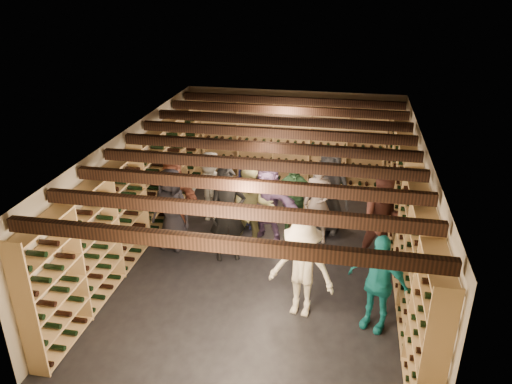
{
  "coord_description": "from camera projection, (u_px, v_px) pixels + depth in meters",
  "views": [
    {
      "loc": [
        1.39,
        -8.4,
        5.21
      ],
      "look_at": [
        -0.25,
        0.2,
        1.27
      ],
      "focal_mm": 35.0,
      "sensor_mm": 36.0,
      "label": 1
    }
  ],
  "objects": [
    {
      "name": "person_0",
      "position": [
        172.0,
        209.0,
        9.87
      ],
      "size": [
        0.9,
        0.66,
        1.69
      ],
      "primitive_type": "imported",
      "rotation": [
        0.0,
        0.0,
        -0.16
      ],
      "color": "black",
      "rests_on": "ground"
    },
    {
      "name": "person_3",
      "position": [
        302.0,
        269.0,
        7.91
      ],
      "size": [
        1.18,
        0.82,
        1.67
      ],
      "primitive_type": "imported",
      "rotation": [
        0.0,
        0.0,
        -0.2
      ],
      "color": "beige",
      "rests_on": "ground"
    },
    {
      "name": "person_2",
      "position": [
        252.0,
        210.0,
        9.72
      ],
      "size": [
        1.05,
        0.93,
        1.8
      ],
      "primitive_type": "imported",
      "rotation": [
        0.0,
        0.0,
        0.33
      ],
      "color": "brown",
      "rests_on": "ground"
    },
    {
      "name": "person_8",
      "position": [
        384.0,
        222.0,
        9.19
      ],
      "size": [
        0.98,
        0.81,
        1.86
      ],
      "primitive_type": "imported",
      "rotation": [
        0.0,
        0.0,
        0.12
      ],
      "color": "#48241E",
      "rests_on": "ground"
    },
    {
      "name": "wine_rack_back",
      "position": [
        292.0,
        143.0,
        12.89
      ],
      "size": [
        4.7,
        0.3,
        2.15
      ],
      "color": "tan",
      "rests_on": "ground"
    },
    {
      "name": "walls",
      "position": [
        267.0,
        200.0,
        9.4
      ],
      "size": [
        5.52,
        8.02,
        2.4
      ],
      "color": "tan",
      "rests_on": "ground"
    },
    {
      "name": "person_6",
      "position": [
        248.0,
        193.0,
        10.74
      ],
      "size": [
        0.85,
        0.63,
        1.57
      ],
      "primitive_type": "imported",
      "rotation": [
        0.0,
        0.0,
        -0.19
      ],
      "color": "#1D1F4D",
      "rests_on": "ground"
    },
    {
      "name": "person_1",
      "position": [
        228.0,
        214.0,
        9.43
      ],
      "size": [
        0.81,
        0.66,
        1.9
      ],
      "primitive_type": "imported",
      "rotation": [
        0.0,
        0.0,
        0.35
      ],
      "color": "black",
      "rests_on": "ground"
    },
    {
      "name": "wine_rack_right",
      "position": [
        407.0,
        218.0,
        9.02
      ],
      "size": [
        0.32,
        7.5,
        2.15
      ],
      "color": "tan",
      "rests_on": "ground"
    },
    {
      "name": "person_7",
      "position": [
        318.0,
        203.0,
        10.08
      ],
      "size": [
        0.64,
        0.43,
        1.72
      ],
      "primitive_type": "imported",
      "rotation": [
        0.0,
        0.0,
        0.03
      ],
      "color": "gray",
      "rests_on": "ground"
    },
    {
      "name": "wine_rack_left",
      "position": [
        139.0,
        196.0,
        9.89
      ],
      "size": [
        0.32,
        7.5,
        2.15
      ],
      "color": "tan",
      "rests_on": "ground"
    },
    {
      "name": "person_5",
      "position": [
        173.0,
        193.0,
        10.71
      ],
      "size": [
        1.53,
        0.95,
        1.58
      ],
      "primitive_type": "imported",
      "rotation": [
        0.0,
        0.0,
        -0.36
      ],
      "color": "brown",
      "rests_on": "ground"
    },
    {
      "name": "person_4",
      "position": [
        377.0,
        282.0,
        7.62
      ],
      "size": [
        1.04,
        0.77,
        1.64
      ],
      "primitive_type": "imported",
      "rotation": [
        0.0,
        0.0,
        -0.44
      ],
      "color": "teal",
      "rests_on": "ground"
    },
    {
      "name": "person_12",
      "position": [
        329.0,
        190.0,
        10.49
      ],
      "size": [
        1.01,
        0.74,
        1.88
      ],
      "primitive_type": "imported",
      "rotation": [
        0.0,
        0.0,
        -0.17
      ],
      "color": "#303236",
      "rests_on": "ground"
    },
    {
      "name": "person_11",
      "position": [
        267.0,
        202.0,
        10.16
      ],
      "size": [
        1.64,
        1.03,
        1.69
      ],
      "primitive_type": "imported",
      "rotation": [
        0.0,
        0.0,
        -0.37
      ],
      "color": "slate",
      "rests_on": "ground"
    },
    {
      "name": "person_9",
      "position": [
        211.0,
        187.0,
        10.98
      ],
      "size": [
        1.04,
        0.6,
        1.6
      ],
      "primitive_type": "imported",
      "rotation": [
        0.0,
        0.0,
        -0.01
      ],
      "color": "#A2A295",
      "rests_on": "ground"
    },
    {
      "name": "ceiling_joists",
      "position": [
        267.0,
        147.0,
        8.97
      ],
      "size": [
        5.4,
        7.12,
        0.18
      ],
      "color": "black",
      "rests_on": "ground"
    },
    {
      "name": "person_10",
      "position": [
        293.0,
        199.0,
        10.29
      ],
      "size": [
        1.03,
        0.51,
        1.69
      ],
      "primitive_type": "imported",
      "rotation": [
        0.0,
        0.0,
        0.1
      ],
      "color": "#2A532F",
      "rests_on": "ground"
    },
    {
      "name": "ceiling",
      "position": [
        267.0,
        140.0,
        8.91
      ],
      "size": [
        5.5,
        8.0,
        0.01
      ],
      "primitive_type": "cube",
      "color": "beige",
      "rests_on": "walls"
    },
    {
      "name": "crate_stack_right",
      "position": [
        315.0,
        213.0,
        11.02
      ],
      "size": [
        0.59,
        0.51,
        0.51
      ],
      "rotation": [
        0.0,
        0.0,
        0.43
      ],
      "color": "tan",
      "rests_on": "ground"
    },
    {
      "name": "crate_stack_left",
      "position": [
        239.0,
        208.0,
        11.06
      ],
      "size": [
        0.53,
        0.38,
        0.68
      ],
      "rotation": [
        0.0,
        0.0,
        -0.1
      ],
      "color": "tan",
      "rests_on": "ground"
    },
    {
      "name": "ground",
      "position": [
        266.0,
        255.0,
        9.9
      ],
      "size": [
        8.0,
        8.0,
        0.0
      ],
      "primitive_type": "plane",
      "color": "black",
      "rests_on": "ground"
    },
    {
      "name": "crate_loose",
      "position": [
        301.0,
        224.0,
        10.93
      ],
      "size": [
        0.54,
        0.4,
        0.17
      ],
      "primitive_type": "cube",
      "rotation": [
        0.0,
        0.0,
        -0.14
      ],
      "color": "tan",
      "rests_on": "ground"
    }
  ]
}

